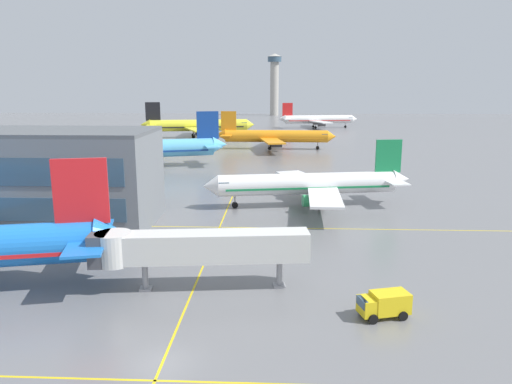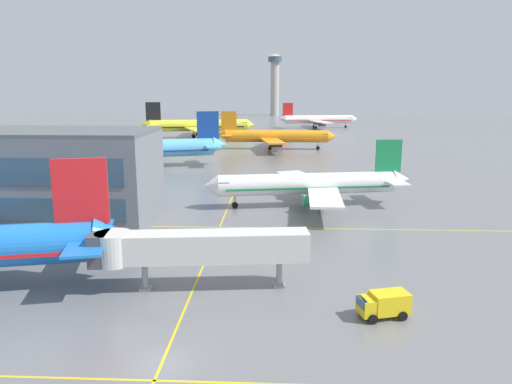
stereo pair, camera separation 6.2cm
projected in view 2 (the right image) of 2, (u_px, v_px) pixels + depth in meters
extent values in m
plane|color=slate|center=(162.00, 364.00, 33.83)|extent=(600.00, 600.00, 0.00)
cone|color=blue|center=(113.00, 236.00, 47.01)|extent=(4.05, 4.37, 3.72)
cube|color=red|center=(81.00, 191.00, 45.60)|extent=(4.90, 1.48, 6.18)
cube|color=blue|center=(94.00, 228.00, 49.60)|extent=(4.43, 5.97, 0.25)
cube|color=blue|center=(85.00, 247.00, 43.66)|extent=(4.43, 5.97, 0.25)
cylinder|color=white|center=(307.00, 184.00, 77.11)|extent=(28.08, 8.15, 3.32)
cone|color=white|center=(210.00, 186.00, 75.22)|extent=(2.80, 3.60, 3.25)
cone|color=white|center=(401.00, 179.00, 78.95)|extent=(3.30, 3.59, 3.15)
cube|color=#197F47|center=(389.00, 156.00, 77.87)|extent=(4.18, 1.04, 5.24)
cube|color=white|center=(384.00, 176.00, 81.26)|extent=(3.54, 4.96, 0.21)
cube|color=white|center=(396.00, 183.00, 76.18)|extent=(3.54, 4.96, 0.21)
cube|color=white|center=(302.00, 178.00, 84.52)|extent=(9.13, 13.84, 0.35)
cube|color=white|center=(325.00, 197.00, 70.14)|extent=(4.97, 13.24, 0.35)
cylinder|color=#2D9956|center=(300.00, 188.00, 81.84)|extent=(3.24, 2.32, 1.83)
cylinder|color=#2D9956|center=(313.00, 201.00, 73.04)|extent=(3.24, 2.32, 1.83)
cube|color=#385166|center=(223.00, 183.00, 75.37)|extent=(2.08, 3.28, 0.61)
cube|color=#197F47|center=(307.00, 186.00, 77.19)|extent=(25.89, 7.80, 0.31)
cylinder|color=#99999E|center=(235.00, 199.00, 76.15)|extent=(0.24, 0.24, 1.44)
cylinder|color=black|center=(235.00, 205.00, 76.35)|extent=(1.01, 0.55, 0.96)
cylinder|color=#99999E|center=(314.00, 194.00, 79.98)|extent=(0.24, 0.24, 1.44)
cylinder|color=black|center=(314.00, 199.00, 80.18)|extent=(1.01, 0.55, 0.96)
cylinder|color=#99999E|center=(321.00, 200.00, 75.58)|extent=(0.24, 0.24, 1.44)
cylinder|color=black|center=(321.00, 206.00, 75.79)|extent=(1.01, 0.55, 0.96)
cylinder|color=#5BB7E5|center=(138.00, 149.00, 112.31)|extent=(33.99, 14.30, 4.08)
cone|color=#5BB7E5|center=(51.00, 152.00, 107.64)|extent=(3.87, 4.66, 4.00)
cone|color=#5BB7E5|center=(220.00, 144.00, 116.97)|extent=(4.45, 4.74, 3.88)
cube|color=navy|center=(208.00, 125.00, 115.28)|extent=(5.03, 1.93, 6.44)
cube|color=#5BB7E5|center=(208.00, 143.00, 119.44)|extent=(4.97, 6.36, 0.26)
cube|color=#5BB7E5|center=(213.00, 146.00, 113.36)|extent=(4.97, 6.36, 0.26)
cube|color=#5BB7E5|center=(142.00, 147.00, 121.34)|extent=(12.82, 16.76, 0.43)
cube|color=#5BB7E5|center=(145.00, 157.00, 104.10)|extent=(7.14, 16.58, 0.43)
cylinder|color=#5BB7E5|center=(137.00, 155.00, 117.96)|extent=(4.16, 3.26, 2.26)
cylinder|color=#5BB7E5|center=(139.00, 161.00, 107.42)|extent=(4.16, 3.26, 2.26)
cube|color=#385166|center=(63.00, 149.00, 108.14)|extent=(2.98, 4.16, 0.75)
cube|color=navy|center=(138.00, 151.00, 112.42)|extent=(31.38, 13.51, 0.39)
cylinder|color=#99999E|center=(74.00, 163.00, 109.36)|extent=(0.30, 0.30, 1.77)
cylinder|color=black|center=(75.00, 168.00, 109.62)|extent=(1.27, 0.82, 1.18)
cylinder|color=#99999E|center=(148.00, 158.00, 116.05)|extent=(0.30, 0.30, 1.77)
cylinder|color=black|center=(148.00, 163.00, 116.30)|extent=(1.27, 0.82, 1.18)
cylinder|color=#99999E|center=(149.00, 162.00, 110.77)|extent=(0.30, 0.30, 1.77)
cylinder|color=black|center=(149.00, 167.00, 111.03)|extent=(1.27, 0.82, 1.18)
cylinder|color=orange|center=(277.00, 136.00, 145.55)|extent=(30.16, 3.97, 3.58)
cone|color=orange|center=(332.00, 136.00, 144.58)|extent=(2.49, 3.54, 3.50)
cone|color=orange|center=(221.00, 135.00, 146.45)|extent=(3.06, 3.44, 3.40)
cube|color=orange|center=(229.00, 121.00, 145.44)|extent=(4.52, 0.40, 5.65)
cube|color=orange|center=(226.00, 136.00, 143.58)|extent=(3.07, 4.93, 0.23)
cube|color=orange|center=(229.00, 134.00, 149.09)|extent=(3.07, 4.93, 0.23)
cube|color=orange|center=(273.00, 141.00, 137.92)|extent=(7.55, 14.80, 0.38)
cube|color=orange|center=(274.00, 135.00, 153.52)|extent=(7.89, 14.85, 0.38)
cylinder|color=#333338|center=(277.00, 144.00, 141.15)|extent=(3.22, 2.02, 1.98)
cylinder|color=#333338|center=(277.00, 140.00, 150.69)|extent=(3.22, 2.02, 1.98)
cube|color=#385166|center=(325.00, 135.00, 144.60)|extent=(1.74, 3.31, 0.66)
cube|color=orange|center=(277.00, 138.00, 145.64)|extent=(27.75, 3.97, 0.34)
cylinder|color=#99999E|center=(318.00, 144.00, 145.31)|extent=(0.26, 0.26, 1.55)
cylinder|color=black|center=(318.00, 148.00, 145.53)|extent=(1.04, 0.44, 1.04)
cylinder|color=#99999E|center=(270.00, 145.00, 143.76)|extent=(0.26, 0.26, 1.55)
cylinder|color=black|center=(270.00, 148.00, 143.99)|extent=(1.04, 0.44, 1.04)
cylinder|color=#99999E|center=(270.00, 143.00, 148.54)|extent=(0.26, 0.26, 1.55)
cylinder|color=black|center=(270.00, 146.00, 148.76)|extent=(1.04, 0.44, 1.04)
cylinder|color=yellow|center=(199.00, 125.00, 177.44)|extent=(34.59, 10.81, 4.09)
cone|color=yellow|center=(251.00, 125.00, 180.18)|extent=(3.54, 4.48, 4.01)
cone|color=yellow|center=(146.00, 125.00, 174.57)|extent=(4.15, 4.49, 3.89)
cube|color=black|center=(153.00, 111.00, 173.99)|extent=(5.14, 1.40, 6.46)
cube|color=yellow|center=(152.00, 125.00, 171.78)|extent=(4.48, 6.17, 0.26)
cube|color=yellow|center=(153.00, 124.00, 178.02)|extent=(4.48, 6.17, 0.26)
cube|color=yellow|center=(197.00, 129.00, 168.58)|extent=(11.55, 17.05, 0.43)
cube|color=yellow|center=(196.00, 125.00, 186.27)|extent=(5.77, 16.21, 0.43)
cylinder|color=black|center=(201.00, 132.00, 172.50)|extent=(4.04, 2.94, 2.26)
cylinder|color=black|center=(200.00, 130.00, 183.32)|extent=(4.04, 2.94, 2.26)
cube|color=#385166|center=(244.00, 123.00, 179.69)|extent=(2.64, 4.07, 0.75)
cube|color=black|center=(199.00, 127.00, 177.55)|extent=(31.90, 10.31, 0.39)
cylinder|color=#99999E|center=(238.00, 132.00, 180.06)|extent=(0.30, 0.30, 1.78)
cylinder|color=black|center=(238.00, 135.00, 180.31)|extent=(1.26, 0.71, 1.18)
cylinder|color=#99999E|center=(194.00, 133.00, 174.99)|extent=(0.30, 0.30, 1.78)
cylinder|color=black|center=(194.00, 137.00, 175.24)|extent=(1.26, 0.71, 1.18)
cylinder|color=#99999E|center=(193.00, 132.00, 180.39)|extent=(0.30, 0.30, 1.78)
cylinder|color=black|center=(194.00, 135.00, 180.65)|extent=(1.26, 0.71, 1.18)
cylinder|color=white|center=(319.00, 119.00, 216.68)|extent=(30.00, 8.04, 3.54)
cone|color=white|center=(355.00, 119.00, 218.34)|extent=(2.92, 3.80, 3.47)
cone|color=white|center=(282.00, 119.00, 214.92)|extent=(3.46, 3.78, 3.36)
cube|color=red|center=(288.00, 109.00, 214.32)|extent=(4.47, 1.01, 5.59)
cube|color=white|center=(288.00, 119.00, 212.41)|extent=(3.68, 5.24, 0.22)
cube|color=white|center=(286.00, 118.00, 217.84)|extent=(3.68, 5.24, 0.22)
cube|color=white|center=(321.00, 122.00, 209.01)|extent=(9.48, 14.78, 0.37)
cube|color=white|center=(313.00, 119.00, 224.40)|extent=(5.63, 14.23, 0.37)
cylinder|color=#4C4C51|center=(322.00, 124.00, 212.37)|extent=(3.43, 2.42, 1.96)
cylinder|color=#4C4C51|center=(317.00, 123.00, 221.79)|extent=(3.43, 2.42, 1.96)
cube|color=#385166|center=(350.00, 118.00, 218.01)|extent=(2.15, 3.47, 0.65)
cube|color=red|center=(319.00, 120.00, 216.78)|extent=(27.65, 7.71, 0.34)
cylinder|color=#99999E|center=(346.00, 124.00, 218.41)|extent=(0.26, 0.26, 1.54)
cylinder|color=black|center=(346.00, 127.00, 218.63)|extent=(1.08, 0.57, 1.02)
cylinder|color=#99999E|center=(316.00, 125.00, 214.63)|extent=(0.26, 0.26, 1.54)
cylinder|color=black|center=(316.00, 127.00, 214.84)|extent=(1.08, 0.57, 1.02)
cylinder|color=#99999E|center=(314.00, 124.00, 219.33)|extent=(0.26, 0.26, 1.54)
cylinder|color=black|center=(314.00, 126.00, 219.55)|extent=(1.08, 0.57, 1.02)
cube|color=yellow|center=(154.00, 381.00, 31.88)|extent=(129.81, 0.20, 0.01)
cube|color=yellow|center=(220.00, 227.00, 66.19)|extent=(129.81, 0.20, 0.01)
cube|color=yellow|center=(198.00, 277.00, 49.03)|extent=(0.20, 77.35, 0.01)
cube|color=yellow|center=(390.00, 302.00, 40.48)|extent=(3.40, 2.63, 1.70)
cube|color=yellow|center=(368.00, 306.00, 40.09)|extent=(1.73, 2.08, 1.40)
cube|color=#385166|center=(362.00, 303.00, 39.91)|extent=(0.77, 1.64, 0.70)
cylinder|color=black|center=(363.00, 309.00, 41.16)|extent=(0.85, 0.48, 0.80)
cylinder|color=black|center=(373.00, 319.00, 39.35)|extent=(0.85, 0.48, 0.80)
cylinder|color=black|center=(391.00, 306.00, 41.72)|extent=(0.85, 0.48, 0.80)
cylinder|color=black|center=(403.00, 316.00, 39.90)|extent=(0.85, 0.48, 0.80)
cube|color=silver|center=(212.00, 247.00, 45.53)|extent=(18.09, 4.60, 2.70)
cylinder|color=silver|center=(114.00, 248.00, 45.01)|extent=(3.38, 3.38, 2.97)
cube|color=#47474C|center=(99.00, 249.00, 44.93)|extent=(1.91, 3.12, 2.97)
cylinder|color=#99999E|center=(145.00, 269.00, 45.60)|extent=(0.56, 0.56, 4.10)
cube|color=#99999E|center=(146.00, 289.00, 46.02)|extent=(1.21, 1.21, 0.20)
cylinder|color=#99999E|center=(279.00, 266.00, 46.33)|extent=(0.56, 0.56, 4.10)
cube|color=#99999E|center=(279.00, 285.00, 46.75)|extent=(1.21, 1.21, 0.20)
cylinder|color=#ADA89E|center=(275.00, 89.00, 303.83)|extent=(5.20, 5.20, 32.25)
cylinder|color=#385166|center=(275.00, 59.00, 300.05)|extent=(8.40, 8.40, 3.20)
cone|color=#ADA89E|center=(275.00, 55.00, 299.52)|extent=(8.82, 8.82, 1.80)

